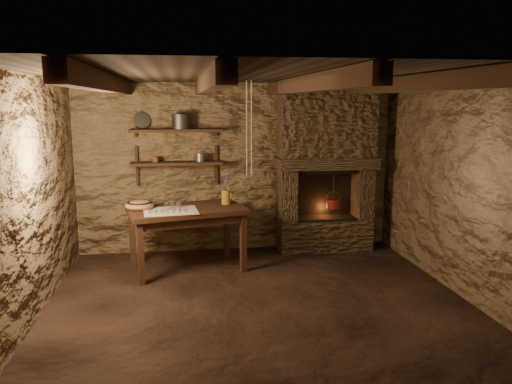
{
  "coord_description": "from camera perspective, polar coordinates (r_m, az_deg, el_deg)",
  "views": [
    {
      "loc": [
        -0.79,
        -5.08,
        2.13
      ],
      "look_at": [
        0.11,
        0.9,
        1.04
      ],
      "focal_mm": 35.0,
      "sensor_mm": 36.0,
      "label": 1
    }
  ],
  "objects": [
    {
      "name": "drinking_glasses",
      "position": [
        6.31,
        -9.53,
        -1.5
      ],
      "size": [
        0.21,
        0.06,
        0.08
      ],
      "primitive_type": null,
      "color": "white",
      "rests_on": "linen_cloth"
    },
    {
      "name": "shelf_upper",
      "position": [
        6.93,
        -9.14,
        6.96
      ],
      "size": [
        1.25,
        0.3,
        0.04
      ],
      "primitive_type": "cube",
      "color": "black",
      "rests_on": "back_wall"
    },
    {
      "name": "back_wall",
      "position": [
        7.19,
        -2.2,
        2.79
      ],
      "size": [
        4.5,
        0.04,
        2.4
      ],
      "primitive_type": "cube",
      "color": "brown",
      "rests_on": "floor"
    },
    {
      "name": "wooden_bowl",
      "position": [
        6.4,
        -13.16,
        -1.51
      ],
      "size": [
        0.41,
        0.41,
        0.13
      ],
      "primitive_type": "ellipsoid",
      "rotation": [
        0.0,
        0.0,
        0.13
      ],
      "color": "#A76F48",
      "rests_on": "work_table"
    },
    {
      "name": "red_pot",
      "position": [
        7.28,
        8.8,
        -1.26
      ],
      "size": [
        0.21,
        0.21,
        0.54
      ],
      "rotation": [
        0.0,
        0.0,
        0.12
      ],
      "color": "maroon",
      "rests_on": "hearth"
    },
    {
      "name": "floor",
      "position": [
        5.57,
        0.23,
        -12.25
      ],
      "size": [
        4.5,
        4.5,
        0.0
      ],
      "primitive_type": "plane",
      "color": "black",
      "rests_on": "ground"
    },
    {
      "name": "small_kettle",
      "position": [
        6.97,
        -6.39,
        3.96
      ],
      "size": [
        0.2,
        0.17,
        0.18
      ],
      "primitive_type": null,
      "rotation": [
        0.0,
        0.0,
        0.37
      ],
      "color": "gray",
      "rests_on": "shelf_lower"
    },
    {
      "name": "rusty_tin",
      "position": [
        6.97,
        -11.41,
        3.7
      ],
      "size": [
        0.1,
        0.1,
        0.08
      ],
      "primitive_type": "cylinder",
      "rotation": [
        0.0,
        0.0,
        -0.21
      ],
      "color": "#562A11",
      "rests_on": "shelf_lower"
    },
    {
      "name": "front_wall",
      "position": [
        3.31,
        5.57,
        -6.07
      ],
      "size": [
        4.5,
        0.04,
        2.4
      ],
      "primitive_type": "cube",
      "color": "brown",
      "rests_on": "floor"
    },
    {
      "name": "pewter_cutlery_row",
      "position": [
        6.17,
        -9.73,
        -2.1
      ],
      "size": [
        0.56,
        0.26,
        0.01
      ],
      "primitive_type": null,
      "rotation": [
        0.0,
        0.0,
        0.09
      ],
      "color": "gray",
      "rests_on": "linen_cloth"
    },
    {
      "name": "left_wall",
      "position": [
        5.37,
        -24.22,
        -0.64
      ],
      "size": [
        0.04,
        4.0,
        2.4
      ],
      "primitive_type": "cube",
      "color": "brown",
      "rests_on": "floor"
    },
    {
      "name": "ceiling",
      "position": [
        5.15,
        0.25,
        13.25
      ],
      "size": [
        4.5,
        4.0,
        0.04
      ],
      "primitive_type": "cube",
      "color": "black",
      "rests_on": "back_wall"
    },
    {
      "name": "beam_far_right",
      "position": [
        5.58,
        16.0,
        11.7
      ],
      "size": [
        0.14,
        3.95,
        0.16
      ],
      "primitive_type": "cube",
      "color": "black",
      "rests_on": "ceiling"
    },
    {
      "name": "linen_cloth",
      "position": [
        6.19,
        -9.73,
        -2.14
      ],
      "size": [
        0.69,
        0.58,
        0.01
      ],
      "primitive_type": "cube",
      "rotation": [
        0.0,
        0.0,
        0.09
      ],
      "color": "silver",
      "rests_on": "work_table"
    },
    {
      "name": "tin_pan",
      "position": [
        7.05,
        -12.93,
        8.0
      ],
      "size": [
        0.25,
        0.18,
        0.23
      ],
      "primitive_type": "cylinder",
      "rotation": [
        1.26,
        0.0,
        0.35
      ],
      "color": "gray",
      "rests_on": "shelf_upper"
    },
    {
      "name": "hearth",
      "position": [
        7.21,
        7.94,
        2.93
      ],
      "size": [
        1.43,
        0.51,
        2.3
      ],
      "color": "#332619",
      "rests_on": "floor"
    },
    {
      "name": "stoneware_jug",
      "position": [
        6.52,
        -3.44,
        0.17
      ],
      "size": [
        0.14,
        0.13,
        0.42
      ],
      "rotation": [
        0.0,
        0.0,
        0.13
      ],
      "color": "#AB7921",
      "rests_on": "work_table"
    },
    {
      "name": "shelf_lower",
      "position": [
        6.97,
        -9.03,
        3.27
      ],
      "size": [
        1.25,
        0.3,
        0.04
      ],
      "primitive_type": "cube",
      "color": "black",
      "rests_on": "back_wall"
    },
    {
      "name": "right_wall",
      "position": [
        5.99,
        22.01,
        0.56
      ],
      "size": [
        0.04,
        4.0,
        2.4
      ],
      "primitive_type": "cube",
      "color": "brown",
      "rests_on": "floor"
    },
    {
      "name": "beam_mid_right",
      "position": [
        5.25,
        5.78,
        12.16
      ],
      "size": [
        0.14,
        3.95,
        0.16
      ],
      "primitive_type": "cube",
      "color": "black",
      "rests_on": "ceiling"
    },
    {
      "name": "work_table",
      "position": [
        6.45,
        -7.87,
        -5.07
      ],
      "size": [
        1.57,
        1.11,
        0.81
      ],
      "rotation": [
        0.0,
        0.0,
        0.23
      ],
      "color": "black",
      "rests_on": "floor"
    },
    {
      "name": "beam_mid_left",
      "position": [
        5.1,
        -5.44,
        12.22
      ],
      "size": [
        0.14,
        3.95,
        0.16
      ],
      "primitive_type": "cube",
      "color": "black",
      "rests_on": "ceiling"
    },
    {
      "name": "hanging_ropes",
      "position": [
        6.2,
        -0.79,
        7.18
      ],
      "size": [
        0.08,
        0.08,
        1.2
      ],
      "primitive_type": null,
      "color": "beige",
      "rests_on": "ceiling"
    },
    {
      "name": "iron_stockpot",
      "position": [
        6.93,
        -8.59,
        7.89
      ],
      "size": [
        0.3,
        0.3,
        0.18
      ],
      "primitive_type": "cylinder",
      "rotation": [
        0.0,
        0.0,
        -0.3
      ],
      "color": "#312F2B",
      "rests_on": "shelf_upper"
    },
    {
      "name": "beam_far_left",
      "position": [
        5.14,
        -16.9,
        11.82
      ],
      "size": [
        0.14,
        3.95,
        0.16
      ],
      "primitive_type": "cube",
      "color": "black",
      "rests_on": "ceiling"
    }
  ]
}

